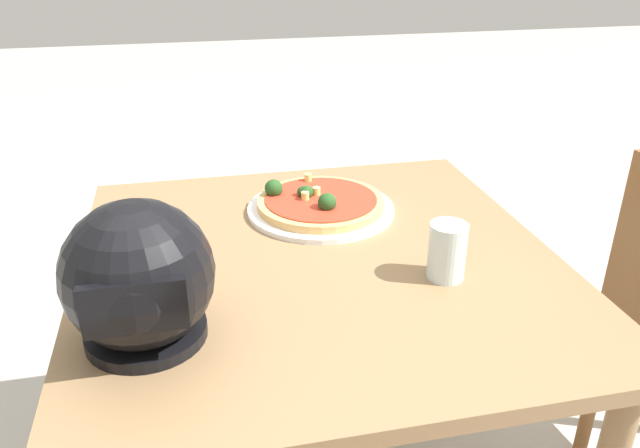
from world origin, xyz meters
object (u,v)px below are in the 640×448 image
Objects in this scene: pizza at (318,201)px; drinking_glass at (447,251)px; motorcycle_helmet at (139,278)px; dining_table at (319,297)px.

pizza is 0.38m from drinking_glass.
pizza is 1.24× the size of motorcycle_helmet.
pizza reaches higher than dining_table.
dining_table is at bearing -30.38° from drinking_glass.
motorcycle_helmet is at bearing 48.27° from pizza.
motorcycle_helmet is (0.37, 0.41, 0.09)m from pizza.
dining_table is at bearing 78.17° from pizza.
motorcycle_helmet is 2.15× the size of drinking_glass.
drinking_glass is (-0.54, -0.08, -0.06)m from motorcycle_helmet.
motorcycle_helmet is at bearing 31.96° from dining_table.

